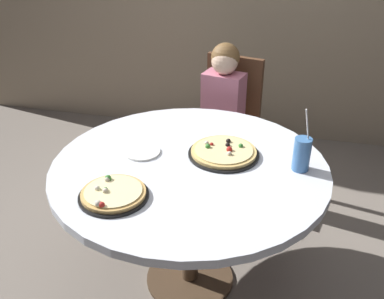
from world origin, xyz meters
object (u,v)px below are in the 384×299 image
at_px(diner_child, 218,135).
at_px(soda_cup, 302,154).
at_px(pizza_cheese, 113,194).
at_px(plate_small, 142,152).
at_px(pizza_veggie, 224,152).
at_px(dining_table, 190,179).
at_px(chair_wooden, 228,118).

distance_m(diner_child, soda_cup, 1.00).
xyz_separation_m(pizza_cheese, plate_small, (-0.01, 0.39, -0.01)).
relative_size(pizza_veggie, pizza_cheese, 1.18).
height_order(pizza_veggie, pizza_cheese, same).
height_order(dining_table, chair_wooden, chair_wooden).
bearing_deg(chair_wooden, soda_cup, -62.72).
relative_size(pizza_veggie, soda_cup, 1.14).
height_order(dining_table, soda_cup, soda_cup).
bearing_deg(plate_small, soda_cup, 2.01).
xyz_separation_m(diner_child, pizza_cheese, (-0.23, -1.19, 0.28)).
relative_size(chair_wooden, pizza_cheese, 3.20).
bearing_deg(soda_cup, chair_wooden, 117.28).
bearing_deg(chair_wooden, plate_small, -105.63).
xyz_separation_m(pizza_veggie, plate_small, (-0.40, -0.07, -0.01)).
bearing_deg(diner_child, chair_wooden, 78.43).
relative_size(pizza_cheese, plate_small, 1.65).
bearing_deg(chair_wooden, diner_child, -101.57).
bearing_deg(diner_child, dining_table, -88.88).
bearing_deg(dining_table, pizza_veggie, 39.99).
distance_m(chair_wooden, pizza_veggie, 0.95).
distance_m(diner_child, pizza_cheese, 1.25).
height_order(chair_wooden, diner_child, diner_child).
distance_m(diner_child, plate_small, 0.88).
relative_size(dining_table, soda_cup, 4.30).
bearing_deg(pizza_cheese, pizza_veggie, 50.13).
bearing_deg(plate_small, chair_wooden, 74.37).
distance_m(dining_table, pizza_cheese, 0.43).
xyz_separation_m(dining_table, diner_child, (-0.02, 0.85, -0.18)).
height_order(diner_child, pizza_veggie, diner_child).
xyz_separation_m(dining_table, plate_small, (-0.25, 0.05, 0.09)).
bearing_deg(diner_child, plate_small, -106.51).
bearing_deg(soda_cup, plate_small, -177.99).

